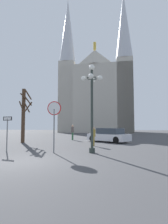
{
  "coord_description": "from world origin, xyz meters",
  "views": [
    {
      "loc": [
        4.17,
        -7.93,
        1.66
      ],
      "look_at": [
        0.31,
        19.22,
        3.7
      ],
      "focal_mm": 29.22,
      "sensor_mm": 36.0,
      "label": 1
    }
  ],
  "objects_px": {
    "street_lamp": "(92,97)",
    "pedestrian_standing": "(73,131)",
    "stop_sign": "(54,116)",
    "parked_car_near_white": "(109,135)",
    "pedestrian_walking": "(94,134)",
    "one_way_arrow_sign": "(7,129)",
    "cathedral": "(97,92)",
    "bare_tree": "(24,114)"
  },
  "relations": [
    {
      "from": "parked_car_near_white",
      "to": "pedestrian_walking",
      "type": "relative_size",
      "value": 2.9
    },
    {
      "from": "bare_tree",
      "to": "parked_car_near_white",
      "type": "xyz_separation_m",
      "value": [
        8.26,
        1.94,
        -2.17
      ]
    },
    {
      "from": "one_way_arrow_sign",
      "to": "stop_sign",
      "type": "bearing_deg",
      "value": -5.88
    },
    {
      "from": "cathedral",
      "to": "bare_tree",
      "type": "height_order",
      "value": "cathedral"
    },
    {
      "from": "pedestrian_walking",
      "to": "pedestrian_standing",
      "type": "bearing_deg",
      "value": 116.95
    },
    {
      "from": "cathedral",
      "to": "pedestrian_standing",
      "type": "xyz_separation_m",
      "value": [
        -1.09,
        -24.69,
        -9.11
      ]
    },
    {
      "from": "one_way_arrow_sign",
      "to": "bare_tree",
      "type": "xyz_separation_m",
      "value": [
        -1.69,
        5.65,
        1.37
      ]
    },
    {
      "from": "street_lamp",
      "to": "parked_car_near_white",
      "type": "height_order",
      "value": "street_lamp"
    },
    {
      "from": "stop_sign",
      "to": "one_way_arrow_sign",
      "type": "xyz_separation_m",
      "value": [
        -3.28,
        0.34,
        -0.79
      ]
    },
    {
      "from": "pedestrian_walking",
      "to": "cathedral",
      "type": "bearing_deg",
      "value": 93.49
    },
    {
      "from": "one_way_arrow_sign",
      "to": "parked_car_near_white",
      "type": "distance_m",
      "value": 10.07
    },
    {
      "from": "pedestrian_standing",
      "to": "one_way_arrow_sign",
      "type": "bearing_deg",
      "value": -104.01
    },
    {
      "from": "cathedral",
      "to": "stop_sign",
      "type": "height_order",
      "value": "cathedral"
    },
    {
      "from": "stop_sign",
      "to": "pedestrian_standing",
      "type": "relative_size",
      "value": 1.8
    },
    {
      "from": "street_lamp",
      "to": "pedestrian_walking",
      "type": "distance_m",
      "value": 4.47
    },
    {
      "from": "parked_car_near_white",
      "to": "pedestrian_standing",
      "type": "relative_size",
      "value": 2.58
    },
    {
      "from": "street_lamp",
      "to": "pedestrian_walking",
      "type": "bearing_deg",
      "value": 93.56
    },
    {
      "from": "pedestrian_standing",
      "to": "stop_sign",
      "type": "bearing_deg",
      "value": -84.88
    },
    {
      "from": "cathedral",
      "to": "stop_sign",
      "type": "relative_size",
      "value": 10.8
    },
    {
      "from": "pedestrian_standing",
      "to": "parked_car_near_white",
      "type": "bearing_deg",
      "value": -25.32
    },
    {
      "from": "cathedral",
      "to": "pedestrian_standing",
      "type": "distance_m",
      "value": 26.34
    },
    {
      "from": "cathedral",
      "to": "one_way_arrow_sign",
      "type": "relative_size",
      "value": 15.17
    },
    {
      "from": "pedestrian_standing",
      "to": "pedestrian_walking",
      "type": "bearing_deg",
      "value": -63.05
    },
    {
      "from": "cathedral",
      "to": "pedestrian_standing",
      "type": "height_order",
      "value": "cathedral"
    },
    {
      "from": "parked_car_near_white",
      "to": "one_way_arrow_sign",
      "type": "bearing_deg",
      "value": -130.86
    },
    {
      "from": "stop_sign",
      "to": "pedestrian_walking",
      "type": "relative_size",
      "value": 2.03
    },
    {
      "from": "street_lamp",
      "to": "pedestrian_standing",
      "type": "relative_size",
      "value": 3.15
    },
    {
      "from": "cathedral",
      "to": "parked_car_near_white",
      "type": "height_order",
      "value": "cathedral"
    },
    {
      "from": "bare_tree",
      "to": "parked_car_near_white",
      "type": "height_order",
      "value": "bare_tree"
    },
    {
      "from": "bare_tree",
      "to": "street_lamp",
      "type": "bearing_deg",
      "value": -37.48
    },
    {
      "from": "parked_car_near_white",
      "to": "pedestrian_standing",
      "type": "bearing_deg",
      "value": 154.68
    },
    {
      "from": "stop_sign",
      "to": "street_lamp",
      "type": "distance_m",
      "value": 2.62
    },
    {
      "from": "cathedral",
      "to": "one_way_arrow_sign",
      "type": "xyz_separation_m",
      "value": [
        -3.48,
        -34.26,
        -8.71
      ]
    },
    {
      "from": "stop_sign",
      "to": "one_way_arrow_sign",
      "type": "distance_m",
      "value": 3.39
    },
    {
      "from": "cathedral",
      "to": "pedestrian_walking",
      "type": "height_order",
      "value": "cathedral"
    },
    {
      "from": "cathedral",
      "to": "parked_car_near_white",
      "type": "relative_size",
      "value": 7.54
    },
    {
      "from": "street_lamp",
      "to": "pedestrian_standing",
      "type": "height_order",
      "value": "street_lamp"
    },
    {
      "from": "pedestrian_standing",
      "to": "bare_tree",
      "type": "bearing_deg",
      "value": -136.13
    },
    {
      "from": "street_lamp",
      "to": "stop_sign",
      "type": "bearing_deg",
      "value": -169.62
    },
    {
      "from": "street_lamp",
      "to": "parked_car_near_white",
      "type": "distance_m",
      "value": 8.07
    },
    {
      "from": "stop_sign",
      "to": "street_lamp",
      "type": "bearing_deg",
      "value": 10.38
    },
    {
      "from": "pedestrian_walking",
      "to": "pedestrian_standing",
      "type": "relative_size",
      "value": 0.89
    }
  ]
}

